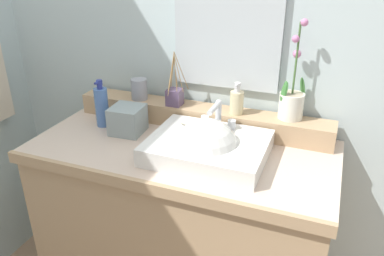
{
  "coord_description": "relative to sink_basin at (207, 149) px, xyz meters",
  "views": [
    {
      "loc": [
        0.53,
        -1.24,
        1.57
      ],
      "look_at": [
        0.05,
        -0.01,
        0.95
      ],
      "focal_mm": 36.16,
      "sensor_mm": 36.0,
      "label": 1
    }
  ],
  "objects": [
    {
      "name": "potted_plant",
      "position": [
        0.26,
        0.27,
        0.13
      ],
      "size": [
        0.1,
        0.1,
        0.39
      ],
      "color": "silver",
      "rests_on": "back_ledge"
    },
    {
      "name": "mirror",
      "position": [
        -0.03,
        0.32,
        0.46
      ],
      "size": [
        0.45,
        0.02,
        0.64
      ],
      "primitive_type": "cube",
      "color": "silver"
    },
    {
      "name": "soap_dispenser",
      "position": [
        0.04,
        0.24,
        0.11
      ],
      "size": [
        0.06,
        0.06,
        0.13
      ],
      "color": "beige",
      "rests_on": "back_ledge"
    },
    {
      "name": "tissue_box",
      "position": [
        -0.38,
        0.08,
        0.02
      ],
      "size": [
        0.14,
        0.14,
        0.11
      ],
      "primitive_type": "cube",
      "rotation": [
        0.0,
        0.0,
        0.07
      ],
      "color": "#89999B",
      "rests_on": "vanity_cabinet"
    },
    {
      "name": "sink_basin",
      "position": [
        0.0,
        0.0,
        0.0
      ],
      "size": [
        0.43,
        0.34,
        0.27
      ],
      "color": "white",
      "rests_on": "vanity_cabinet"
    },
    {
      "name": "reed_diffuser",
      "position": [
        -0.23,
        0.23,
        0.1
      ],
      "size": [
        0.08,
        0.11,
        0.24
      ],
      "color": "#564360",
      "rests_on": "back_ledge"
    },
    {
      "name": "vanity_cabinet",
      "position": [
        -0.12,
        0.04,
        -0.46
      ],
      "size": [
        1.19,
        0.57,
        0.86
      ],
      "color": "tan",
      "rests_on": "ground"
    },
    {
      "name": "soap_bar",
      "position": [
        -0.12,
        0.1,
        0.05
      ],
      "size": [
        0.07,
        0.04,
        0.02
      ],
      "primitive_type": "ellipsoid",
      "color": "beige",
      "rests_on": "sink_basin"
    },
    {
      "name": "wall_back",
      "position": [
        -0.12,
        0.43,
        0.31
      ],
      "size": [
        2.85,
        0.2,
        2.41
      ],
      "primitive_type": "cube",
      "color": "silver",
      "rests_on": "ground"
    },
    {
      "name": "back_ledge",
      "position": [
        -0.12,
        0.25,
        0.01
      ],
      "size": [
        1.12,
        0.12,
        0.09
      ],
      "primitive_type": "cube",
      "color": "tan",
      "rests_on": "vanity_cabinet"
    },
    {
      "name": "lotion_bottle",
      "position": [
        -0.52,
        0.1,
        0.05
      ],
      "size": [
        0.06,
        0.06,
        0.21
      ],
      "color": "#4B70B1",
      "rests_on": "vanity_cabinet"
    },
    {
      "name": "tumbler_cup",
      "position": [
        -0.41,
        0.24,
        0.1
      ],
      "size": [
        0.07,
        0.07,
        0.09
      ],
      "primitive_type": "cylinder",
      "color": "#9497A2",
      "rests_on": "back_ledge"
    }
  ]
}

